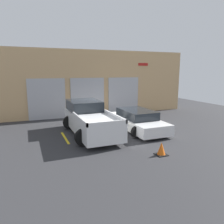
{
  "coord_description": "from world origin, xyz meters",
  "views": [
    {
      "loc": [
        -4.7,
        -13.27,
        3.48
      ],
      "look_at": [
        0.0,
        -1.57,
        1.1
      ],
      "focal_mm": 35.0,
      "sensor_mm": 36.0,
      "label": 1
    }
  ],
  "objects": [
    {
      "name": "parking_stripe_left",
      "position": [
        0.0,
        -2.07,
        0.0
      ],
      "size": [
        0.12,
        2.2,
        0.01
      ],
      "primitive_type": "cube",
      "color": "gold",
      "rests_on": "ground"
    },
    {
      "name": "ground_plane",
      "position": [
        0.0,
        0.0,
        0.0
      ],
      "size": [
        28.0,
        28.0,
        0.0
      ],
      "primitive_type": "plane",
      "color": "#2D2D30"
    },
    {
      "name": "traffic_cone",
      "position": [
        0.46,
        -5.98,
        0.25
      ],
      "size": [
        0.47,
        0.47,
        0.55
      ],
      "color": "black",
      "rests_on": "ground"
    },
    {
      "name": "parking_stripe_centre",
      "position": [
        2.88,
        -2.07,
        0.0
      ],
      "size": [
        0.12,
        2.2,
        0.01
      ],
      "primitive_type": "cube",
      "color": "gold",
      "rests_on": "ground"
    },
    {
      "name": "parking_stripe_far_left",
      "position": [
        -2.88,
        -2.07,
        0.0
      ],
      "size": [
        0.12,
        2.2,
        0.01
      ],
      "primitive_type": "cube",
      "color": "gold",
      "rests_on": "ground"
    },
    {
      "name": "pickup_truck",
      "position": [
        -1.44,
        -1.8,
        0.83
      ],
      "size": [
        2.53,
        5.21,
        1.74
      ],
      "color": "white",
      "rests_on": "ground"
    },
    {
      "name": "sedan_white",
      "position": [
        1.44,
        -2.04,
        0.57
      ],
      "size": [
        2.24,
        4.65,
        1.2
      ],
      "color": "white",
      "rests_on": "ground"
    },
    {
      "name": "shophouse_building",
      "position": [
        -0.01,
        3.29,
        2.5
      ],
      "size": [
        16.78,
        0.68,
        5.07
      ],
      "color": "tan",
      "rests_on": "ground"
    }
  ]
}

